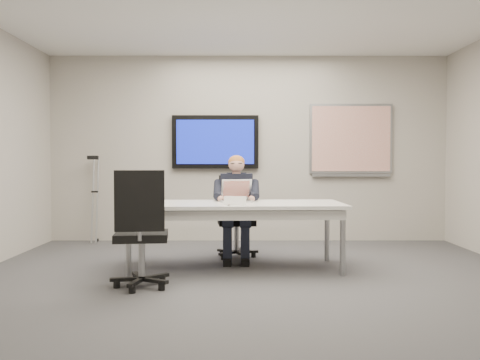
{
  "coord_description": "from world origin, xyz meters",
  "views": [
    {
      "loc": [
        -0.15,
        -5.11,
        1.21
      ],
      "look_at": [
        -0.13,
        0.95,
        1.0
      ],
      "focal_mm": 40.0,
      "sensor_mm": 36.0,
      "label": 1
    }
  ],
  "objects_px": {
    "conference_table": "(235,210)",
    "office_chair_near": "(141,252)",
    "seated_person": "(236,218)",
    "laptop": "(236,196)",
    "office_chair_far": "(236,232)"
  },
  "relations": [
    {
      "from": "conference_table",
      "to": "office_chair_near",
      "type": "height_order",
      "value": "office_chair_near"
    },
    {
      "from": "seated_person",
      "to": "laptop",
      "type": "relative_size",
      "value": 3.1
    },
    {
      "from": "office_chair_near",
      "to": "office_chair_far",
      "type": "bearing_deg",
      "value": -124.54
    },
    {
      "from": "conference_table",
      "to": "laptop",
      "type": "bearing_deg",
      "value": 85.21
    },
    {
      "from": "office_chair_near",
      "to": "laptop",
      "type": "distance_m",
      "value": 1.53
    },
    {
      "from": "conference_table",
      "to": "office_chair_near",
      "type": "relative_size",
      "value": 2.16
    },
    {
      "from": "conference_table",
      "to": "seated_person",
      "type": "height_order",
      "value": "seated_person"
    },
    {
      "from": "seated_person",
      "to": "laptop",
      "type": "height_order",
      "value": "seated_person"
    },
    {
      "from": "conference_table",
      "to": "office_chair_far",
      "type": "bearing_deg",
      "value": 87.65
    },
    {
      "from": "seated_person",
      "to": "office_chair_near",
      "type": "bearing_deg",
      "value": -123.76
    },
    {
      "from": "office_chair_far",
      "to": "conference_table",
      "type": "bearing_deg",
      "value": -95.97
    },
    {
      "from": "office_chair_near",
      "to": "seated_person",
      "type": "distance_m",
      "value": 1.69
    },
    {
      "from": "conference_table",
      "to": "office_chair_far",
      "type": "relative_size",
      "value": 2.37
    },
    {
      "from": "office_chair_near",
      "to": "seated_person",
      "type": "relative_size",
      "value": 0.88
    },
    {
      "from": "office_chair_far",
      "to": "office_chair_near",
      "type": "xyz_separation_m",
      "value": [
        -0.89,
        -1.67,
        0.03
      ]
    }
  ]
}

